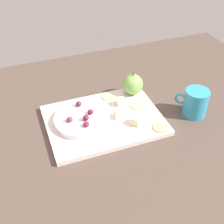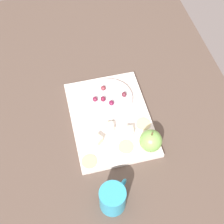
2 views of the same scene
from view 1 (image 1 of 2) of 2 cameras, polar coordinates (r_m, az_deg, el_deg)
table at (r=95.96cm, az=-2.88°, el=-3.20°), size 145.15×92.57×4.24cm
platter at (r=94.83cm, az=-1.61°, el=-1.44°), size 35.83×26.45×1.56cm
serving_dish at (r=92.61cm, az=-5.78°, el=-1.43°), size 17.05×17.05×1.88cm
apple_whole at (r=103.25cm, az=3.95°, el=5.29°), size 7.16×7.16×7.16cm
apple_stem at (r=101.00cm, az=4.06°, el=7.27°), size 0.50×0.50×1.20cm
cheese_cube_0 at (r=91.35cm, az=4.64°, el=-1.75°), size 3.51×3.51×2.50cm
cheese_cube_1 at (r=93.54cm, az=1.25°, el=-0.47°), size 2.52×2.52×2.50cm
cheese_cube_2 at (r=98.74cm, az=1.64°, el=1.95°), size 2.84×2.84×2.50cm
cracker_0 at (r=91.67cm, az=9.28°, el=-2.93°), size 4.83×4.83×0.40cm
cracker_1 at (r=99.18cm, az=4.79°, el=1.24°), size 4.83×4.83×0.40cm
cracker_2 at (r=102.81cm, az=-0.57°, el=2.93°), size 4.83×4.83×0.40cm
grape_0 at (r=95.88cm, az=-6.39°, el=1.54°), size 1.92×1.73×1.77cm
grape_1 at (r=88.13cm, az=-4.94°, el=-2.35°), size 1.92×1.73×1.57cm
grape_2 at (r=90.16cm, az=-5.01°, el=-1.14°), size 1.92×1.73×1.82cm
grape_3 at (r=90.28cm, az=-8.07°, el=-1.46°), size 1.92×1.73×1.58cm
grape_4 at (r=92.46cm, az=-4.13°, el=0.02°), size 1.92×1.73×1.61cm
cup at (r=99.12cm, az=15.58°, el=1.72°), size 8.83×9.23×9.05cm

